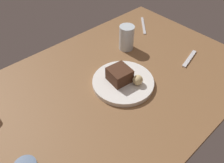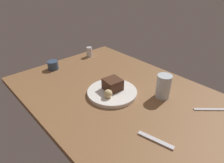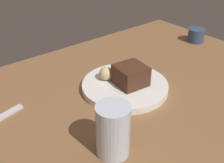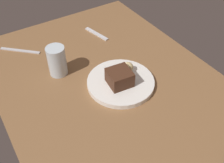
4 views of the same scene
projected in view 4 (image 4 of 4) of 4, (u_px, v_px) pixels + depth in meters
The scene contains 7 objects.
dining_table at pixel (113, 88), 104.88cm from camera, with size 120.00×84.00×3.00cm, color brown.
dessert_plate at pixel (121, 82), 103.81cm from camera, with size 26.66×26.66×2.03cm, color white.
chocolate_cake_slice at pixel (120, 78), 99.89cm from camera, with size 8.70×8.67×6.04cm, color #472819.
bread_roll at pixel (128, 67), 105.64cm from camera, with size 4.33×4.33×4.33cm, color #DBC184.
water_glass at pixel (57, 61), 105.23cm from camera, with size 7.52×7.52×12.64cm, color silver.
dessert_spoon at pixel (97, 34), 130.23cm from camera, with size 15.00×1.80×0.70cm, color silver.
butter_knife at pixel (20, 51), 120.32cm from camera, with size 19.00×1.40×0.50cm, color silver.
Camera 4 is at (-62.54, 40.08, 75.60)cm, focal length 42.00 mm.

